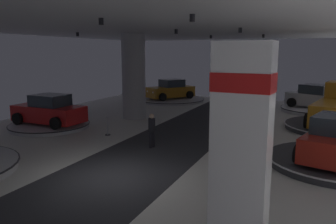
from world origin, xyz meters
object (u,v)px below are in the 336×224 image
(display_platform_deep_left, at_px, (170,99))
(display_car_deep_left, at_px, (171,90))
(display_platform_deep_right, at_px, (316,110))
(visitor_walking_near, at_px, (152,128))
(display_car_deep_right, at_px, (317,98))
(display_platform_mid_left, at_px, (50,125))
(column_left, at_px, (134,77))
(display_platform_mid_right, at_px, (335,162))
(brand_sign_pylon, at_px, (240,157))
(display_car_mid_left, at_px, (49,111))

(display_platform_deep_left, xyz_separation_m, display_car_deep_left, (0.02, 0.03, 0.86))
(display_platform_deep_right, height_order, visitor_walking_near, visitor_walking_near)
(display_platform_deep_left, xyz_separation_m, visitor_walking_near, (5.16, -14.09, 0.78))
(display_car_deep_right, relative_size, visitor_walking_near, 2.87)
(display_platform_mid_left, height_order, visitor_walking_near, visitor_walking_near)
(display_platform_mid_left, height_order, display_platform_deep_right, display_platform_deep_right)
(column_left, xyz_separation_m, display_car_deep_right, (11.10, 7.51, -1.71))
(display_car_deep_left, xyz_separation_m, display_car_deep_right, (12.02, -0.77, 0.05))
(column_left, height_order, display_platform_deep_left, column_left)
(column_left, xyz_separation_m, display_car_deep_left, (-0.92, 8.27, -1.76))
(display_platform_mid_right, distance_m, display_platform_deep_right, 12.77)
(display_platform_deep_right, relative_size, display_car_deep_right, 1.10)
(brand_sign_pylon, xyz_separation_m, display_car_deep_right, (1.41, 20.42, -1.30))
(display_platform_deep_left, height_order, display_car_deep_right, display_car_deep_right)
(display_platform_mid_left, distance_m, display_car_deep_left, 13.06)
(display_car_mid_left, relative_size, display_car_deep_right, 0.94)
(display_car_mid_left, xyz_separation_m, display_car_deep_right, (14.12, 12.10, 0.03))
(display_platform_deep_right, height_order, display_car_deep_right, display_car_deep_right)
(display_platform_deep_left, bearing_deg, display_car_deep_left, 56.29)
(display_platform_mid_right, distance_m, display_platform_deep_left, 18.60)
(display_car_mid_left, bearing_deg, column_left, 56.71)
(display_platform_mid_right, distance_m, display_platform_mid_left, 14.91)
(visitor_walking_near, bearing_deg, display_platform_mid_right, 4.39)
(column_left, bearing_deg, visitor_walking_near, -54.13)
(display_car_deep_left, bearing_deg, display_platform_deep_right, -3.71)
(column_left, height_order, display_car_deep_right, column_left)
(column_left, xyz_separation_m, display_platform_deep_right, (11.13, 7.49, -2.59))
(display_platform_mid_right, bearing_deg, display_car_deep_right, 93.37)
(column_left, distance_m, display_car_deep_right, 13.51)
(display_platform_mid_left, bearing_deg, display_car_deep_right, 40.53)
(display_platform_mid_left, bearing_deg, display_platform_deep_right, 40.44)
(column_left, distance_m, display_car_deep_left, 8.51)
(brand_sign_pylon, height_order, display_car_mid_left, brand_sign_pylon)
(brand_sign_pylon, distance_m, display_car_deep_right, 20.51)
(display_car_deep_left, bearing_deg, display_car_deep_right, -3.65)
(display_platform_deep_left, height_order, display_car_deep_left, display_car_deep_left)
(column_left, height_order, display_car_mid_left, column_left)
(display_platform_deep_left, bearing_deg, visitor_walking_near, -69.90)
(display_platform_mid_left, relative_size, display_platform_deep_right, 0.91)
(display_platform_mid_right, relative_size, display_car_mid_left, 1.20)
(display_car_mid_left, bearing_deg, display_platform_deep_right, 40.51)
(display_platform_mid_right, relative_size, display_car_deep_left, 1.15)
(display_platform_mid_right, bearing_deg, display_car_mid_left, 177.44)
(display_platform_mid_left, distance_m, display_platform_deep_left, 13.01)
(display_platform_deep_right, distance_m, visitor_walking_near, 15.03)
(display_car_deep_left, bearing_deg, display_car_mid_left, -99.26)
(display_platform_deep_left, xyz_separation_m, display_platform_deep_right, (12.06, -0.75, 0.03))
(display_platform_deep_left, bearing_deg, brand_sign_pylon, -63.34)
(display_platform_deep_left, distance_m, visitor_walking_near, 15.02)
(column_left, relative_size, display_platform_deep_left, 0.90)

